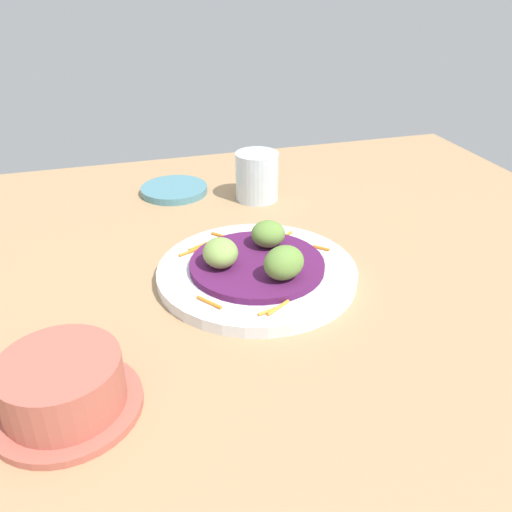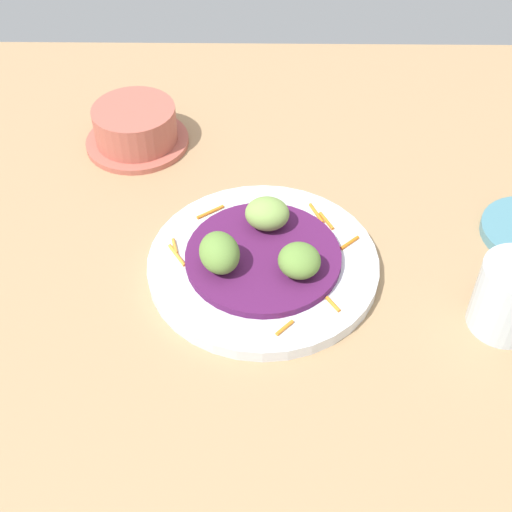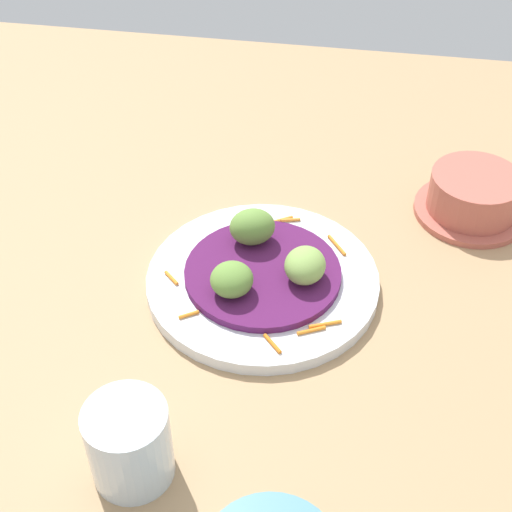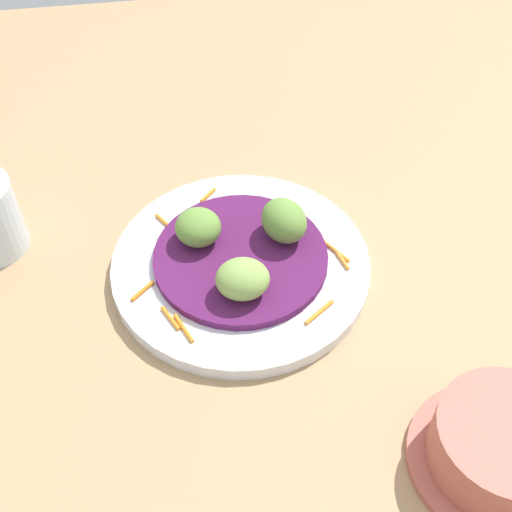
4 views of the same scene
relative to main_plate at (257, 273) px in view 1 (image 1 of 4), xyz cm
name	(u,v)px [view 1 (image 1 of 4)]	position (x,y,z in cm)	size (l,w,h in cm)	color
table_surface	(295,299)	(-3.55, 4.68, -1.77)	(110.00, 110.00, 2.00)	tan
main_plate	(257,273)	(0.00, 0.00, 0.00)	(25.92, 25.92, 1.54)	silver
cabbage_bed	(257,264)	(0.00, 0.00, 1.22)	(17.41, 17.41, 0.90)	#51194C
carrot_garnish	(241,266)	(2.05, -0.52, 0.97)	(20.16, 21.86, 0.40)	orange
guac_scoop_left	(268,234)	(-2.70, -3.84, 3.40)	(4.55, 4.63, 3.46)	olive
guac_scoop_center	(220,253)	(4.67, -0.42, 3.46)	(5.07, 4.46, 3.59)	#84A851
guac_scoop_right	(283,261)	(-1.98, 4.26, 3.75)	(5.22, 4.29, 4.18)	olive
side_plate_small	(174,190)	(5.89, -31.63, -0.17)	(11.65, 11.65, 1.20)	teal
terracotta_bowl	(63,387)	(23.54, 17.30, 1.87)	(13.96, 13.96, 5.66)	#B75B4C
water_glass	(257,176)	(-7.46, -25.11, 3.31)	(7.30, 7.30, 8.15)	silver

